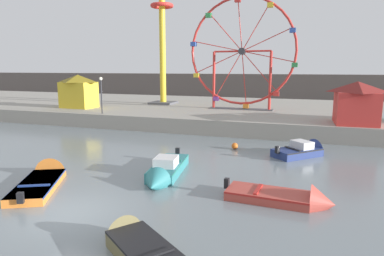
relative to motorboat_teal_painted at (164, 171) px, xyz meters
name	(u,v)px	position (x,y,z in m)	size (l,w,h in m)	color
ground_plane	(68,213)	(-1.81, -5.11, -0.34)	(240.00, 240.00, 0.00)	slate
quay_promenade	(229,111)	(-1.81, 22.23, 0.32)	(110.00, 22.41, 1.30)	gray
distant_town_skyline	(262,86)	(-1.81, 49.15, 1.86)	(140.00, 3.00, 4.40)	#564C47
motorboat_teal_painted	(164,171)	(0.00, 0.00, 0.00)	(2.11, 5.47, 1.39)	teal
motorboat_olive_wood	(138,245)	(2.15, -6.86, -0.05)	(4.23, 3.57, 1.21)	olive
motorboat_faded_red	(291,199)	(6.28, -1.33, -0.12)	(4.61, 1.73, 1.44)	#B24238
motorboat_navy_blue	(305,150)	(6.70, 7.16, -0.02)	(3.75, 3.83, 1.46)	navy
motorboat_orange_hull	(46,177)	(-5.37, -2.38, -0.14)	(3.78, 5.41, 1.51)	orange
ferris_wheel_red_frame	(242,53)	(0.05, 19.47, 6.64)	(10.89, 1.20, 11.28)	red
drop_tower_yellow_tower	(162,41)	(-9.72, 21.77, 8.29)	(2.80, 2.80, 14.43)	gold
carnival_booth_red_striped	(356,102)	(10.13, 13.07, 2.65)	(3.34, 3.71, 3.23)	red
carnival_booth_yellow_awning	(78,91)	(-16.67, 15.15, 2.80)	(3.83, 2.84, 3.52)	yellow
promenade_lamp_near	(101,89)	(-11.57, 11.84, 3.23)	(0.32, 0.32, 3.40)	#2D2D33
mooring_buoy_orange	(235,146)	(2.07, 7.30, -0.12)	(0.44, 0.44, 0.44)	orange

